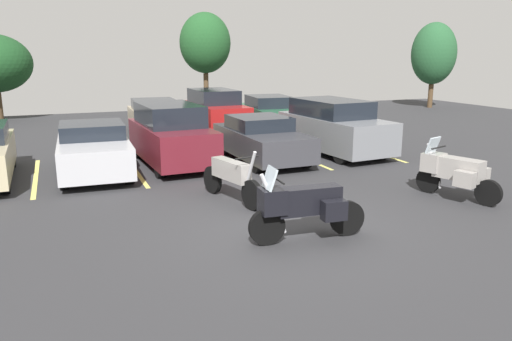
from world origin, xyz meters
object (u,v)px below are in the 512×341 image
at_px(motorcycle_second, 455,171).
at_px(car_silver, 93,149).
at_px(car_maroon, 171,135).
at_px(car_charcoal, 261,139).
at_px(car_grey, 334,127).
at_px(motorcycle_third, 232,177).
at_px(car_far_tan, 156,117).
at_px(motorcycle_touring, 304,206).
at_px(car_far_green, 270,112).
at_px(car_far_red, 215,110).

xyz_separation_m(motorcycle_second, car_silver, (-7.70, 5.78, 0.06)).
height_order(car_maroon, car_charcoal, car_maroon).
bearing_deg(car_charcoal, car_grey, 5.07).
distance_m(motorcycle_second, motorcycle_third, 5.26).
distance_m(motorcycle_third, car_silver, 4.89).
bearing_deg(motorcycle_third, motorcycle_second, -19.23).
xyz_separation_m(motorcycle_third, car_far_tan, (0.26, 10.54, 0.13)).
distance_m(car_charcoal, car_grey, 2.81).
relative_size(car_maroon, car_grey, 0.94).
bearing_deg(car_charcoal, motorcycle_third, -121.23).
relative_size(car_charcoal, car_grey, 0.92).
distance_m(car_maroon, car_grey, 5.60).
bearing_deg(motorcycle_second, car_maroon, 131.27).
height_order(motorcycle_touring, car_silver, car_silver).
bearing_deg(car_charcoal, car_far_green, 64.43).
distance_m(motorcycle_touring, car_charcoal, 7.04).
xyz_separation_m(motorcycle_third, car_far_green, (5.67, 10.82, 0.11)).
distance_m(motorcycle_second, car_far_tan, 13.14).
height_order(motorcycle_second, car_far_red, car_far_red).
distance_m(car_maroon, car_far_red, 7.15).
bearing_deg(car_grey, motorcycle_second, -91.98).
bearing_deg(car_far_green, car_maroon, -133.60).
height_order(car_grey, car_far_tan, car_grey).
height_order(motorcycle_second, car_far_green, car_far_green).
xyz_separation_m(motorcycle_touring, car_charcoal, (1.97, 6.76, 0.02)).
height_order(motorcycle_third, car_far_tan, car_far_tan).
relative_size(motorcycle_touring, car_silver, 0.51).
xyz_separation_m(car_silver, car_far_tan, (3.00, 6.49, 0.00)).
bearing_deg(motorcycle_second, car_far_red, 99.12).
xyz_separation_m(motorcycle_second, car_far_red, (-2.00, 12.44, 0.23)).
bearing_deg(motorcycle_touring, car_far_tan, 90.60).
height_order(motorcycle_second, car_charcoal, car_charcoal).
distance_m(motorcycle_second, car_far_red, 12.60).
distance_m(motorcycle_third, car_far_tan, 10.54).
relative_size(motorcycle_touring, motorcycle_third, 0.98).
height_order(motorcycle_second, car_silver, car_silver).
relative_size(car_maroon, car_far_tan, 0.95).
bearing_deg(motorcycle_second, car_silver, 143.12).
relative_size(car_far_tan, car_far_red, 1.04).
bearing_deg(motorcycle_second, car_charcoal, 114.68).
bearing_deg(motorcycle_third, car_grey, 38.82).
xyz_separation_m(car_charcoal, car_grey, (2.80, 0.25, 0.21)).
bearing_deg(car_far_tan, car_charcoal, -72.38).
distance_m(motorcycle_second, car_far_green, 12.57).
distance_m(car_far_tan, car_far_red, 2.71).
bearing_deg(car_far_red, car_far_tan, -176.53).
bearing_deg(car_far_red, car_maroon, -118.32).
xyz_separation_m(car_silver, car_far_red, (5.71, 6.66, 0.17)).
bearing_deg(car_maroon, car_silver, -171.13).
xyz_separation_m(car_maroon, car_charcoal, (2.80, -0.50, -0.22)).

